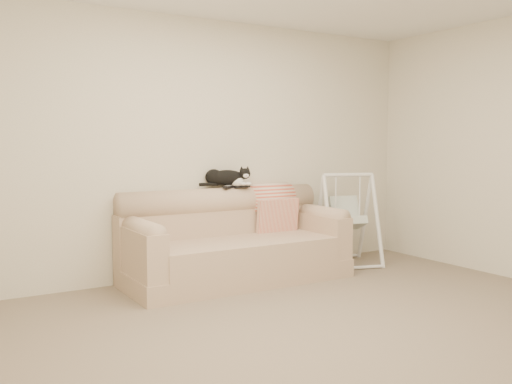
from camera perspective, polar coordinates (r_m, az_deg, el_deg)
ground_plane at (r=4.40m, az=7.31°, el=-13.06°), size 5.00×5.00×0.00m
room_shell at (r=4.19m, az=7.54°, el=7.23°), size 5.04×4.04×2.60m
sofa at (r=5.66m, az=-2.29°, el=-5.28°), size 2.20×0.93×0.90m
remote_a at (r=5.81m, az=-2.72°, el=0.54°), size 0.18×0.14×0.03m
remote_b at (r=5.87m, az=-1.41°, el=0.56°), size 0.17×0.06×0.02m
tuxedo_cat at (r=5.85m, az=-2.97°, el=1.46°), size 0.53×0.36×0.21m
throw_blanket at (r=6.10m, az=1.45°, el=-0.99°), size 0.49×0.38×0.58m
baby_swing at (r=6.45m, az=9.11°, el=-2.63°), size 0.79×0.81×1.03m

